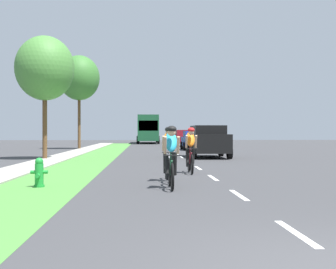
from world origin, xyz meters
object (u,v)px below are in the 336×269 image
Objects in this scene: cyclist_lead at (171,156)px; cyclist_distant at (191,150)px; pickup_maroon at (185,138)px; street_tree_near at (45,69)px; street_tree_far at (79,78)px; suv_black at (208,141)px; cyclist_trailing at (169,153)px; bus_dark_green at (148,128)px; sedan_blue at (194,140)px; fire_hydrant_green at (39,173)px.

cyclist_lead and cyclist_distant have the same top height.
street_tree_near is at bearing -112.34° from pickup_maroon.
cyclist_distant is 25.14m from street_tree_far.
suv_black reaches higher than cyclist_distant.
cyclist_trailing is 34.00m from pickup_maroon.
suv_black is at bearing -56.14° from street_tree_far.
street_tree_far is at bearing 102.37° from cyclist_lead.
cyclist_trailing is 0.15× the size of bus_dark_green.
pickup_maroon is 0.65× the size of street_tree_far.
sedan_blue is at bearing 83.61° from cyclist_distant.
street_tree_near reaches higher than cyclist_trailing.
fire_hydrant_green is at bearing -100.97° from pickup_maroon.
street_tree_far is at bearing 106.63° from cyclist_distant.
sedan_blue is (3.33, 25.86, -0.04)m from cyclist_lead.
pickup_maroon is at bearing 38.72° from street_tree_far.
cyclist_distant is at bearing -101.16° from suv_black.
pickup_maroon is at bearing -74.63° from bus_dark_green.
fire_hydrant_green is 0.07× the size of bus_dark_green.
street_tree_far reaches higher than suv_black.
cyclist_trailing is 0.37× the size of suv_black.
cyclist_lead is 48.74m from bus_dark_green.
cyclist_distant reaches higher than fire_hydrant_green.
cyclist_trailing is at bearing -102.79° from suv_black.
sedan_blue is 0.84× the size of pickup_maroon.
street_tree_near is (-5.86, 13.00, 3.93)m from cyclist_lead.
bus_dark_green is 21.99m from street_tree_far.
cyclist_lead is 0.27× the size of street_tree_near.
cyclist_lead is at bearing -97.34° from sedan_blue.
cyclist_distant is at bearing 78.04° from cyclist_lead.
cyclist_trailing is at bearing -76.78° from street_tree_far.
bus_dark_green is at bearing 95.19° from suv_black.
cyclist_lead is at bearing -7.91° from fire_hydrant_green.
cyclist_distant is at bearing -96.39° from sedan_blue.
pickup_maroon reaches higher than cyclist_trailing.
street_tree_near reaches higher than sedan_blue.
sedan_blue is at bearing -90.51° from pickup_maroon.
fire_hydrant_green is at bearing -84.31° from street_tree_far.
suv_black is at bearing -91.36° from pickup_maroon.
street_tree_near is at bearing -125.56° from sedan_blue.
fire_hydrant_green is 26.26m from sedan_blue.
pickup_maroon reaches higher than fire_hydrant_green.
street_tree_far reaches higher than cyclist_distant.
fire_hydrant_green is 3.67m from cyclist_trailing.
cyclist_lead is 0.15× the size of bus_dark_green.
suv_black is at bearing -84.81° from bus_dark_green.
pickup_maroon is (0.50, 21.12, -0.12)m from suv_black.
pickup_maroon reaches higher than cyclist_distant.
street_tree_near reaches higher than pickup_maroon.
suv_black is (1.99, 10.11, 0.14)m from cyclist_distant.
street_tree_near is (-5.66, -35.72, 2.76)m from bus_dark_green.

